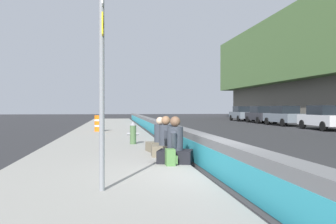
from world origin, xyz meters
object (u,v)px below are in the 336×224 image
construction_barrel (99,123)px  parked_car_midline (284,116)px  parked_car_fourth (324,118)px  parked_car_farther (242,114)px  route_sign_post (102,69)px  parked_car_far (261,114)px  backpack (171,157)px  fire_hydrant (133,132)px  seated_person_middle (166,143)px  seated_person_foreground (175,148)px  seated_person_rear (160,141)px

construction_barrel → parked_car_midline: 17.13m
construction_barrel → parked_car_midline: bearing=-63.7°
parked_car_fourth → parked_car_farther: size_ratio=1.00×
route_sign_post → parked_car_fourth: route_sign_post is taller
parked_car_far → backpack: bearing=153.3°
parked_car_far → fire_hydrant: bearing=146.4°
route_sign_post → parked_car_midline: 27.65m
route_sign_post → seated_person_middle: size_ratio=3.08×
seated_person_foreground → parked_car_far: size_ratio=0.26×
fire_hydrant → parked_car_midline: (15.50, -13.72, 0.27)m
fire_hydrant → parked_car_midline: parked_car_midline is taller
seated_person_foreground → parked_car_far: bearing=-26.8°
fire_hydrant → parked_car_farther: 30.04m
parked_car_far → seated_person_middle: bearing=151.9°
seated_person_foreground → construction_barrel: (12.86, 2.46, 0.11)m
route_sign_post → parked_car_far: bearing=-27.2°
seated_person_rear → parked_car_midline: parked_car_midline is taller
seated_person_rear → backpack: (-2.91, 0.10, -0.15)m
parked_car_midline → seated_person_middle: bearing=145.9°
route_sign_post → parked_car_farther: route_sign_post is taller
parked_car_fourth → parked_car_farther: bearing=-0.8°
parked_car_midline → parked_car_far: bearing=-1.7°
seated_person_middle → seated_person_rear: bearing=1.2°
route_sign_post → parked_car_fourth: 22.61m
seated_person_middle → parked_car_midline: (19.14, -12.95, 0.36)m
seated_person_foreground → construction_barrel: seated_person_foreground is taller
route_sign_post → seated_person_foreground: 3.84m
parked_car_fourth → construction_barrel: bearing=95.2°
parked_car_midline → parked_car_far: size_ratio=1.01×
seated_person_foreground → parked_car_far: 28.98m
route_sign_post → parked_car_farther: (34.53, -14.84, -1.35)m
backpack → seated_person_rear: bearing=-2.0°
seated_person_rear → construction_barrel: size_ratio=1.17×
seated_person_foreground → parked_car_midline: bearing=-32.2°
route_sign_post → seated_person_foreground: size_ratio=3.03×
parked_car_midline → parked_car_far: (5.42, -0.16, 0.00)m
seated_person_foreground → parked_car_midline: parked_car_midline is taller
seated_person_foreground → construction_barrel: bearing=10.8°
seated_person_foreground → parked_car_midline: (20.45, -12.89, 0.35)m
parked_car_fourth → parked_car_midline: bearing=-0.5°
parked_car_fourth → parked_car_midline: (6.19, -0.05, 0.00)m
construction_barrel → fire_hydrant: bearing=-168.3°
route_sign_post → parked_car_far: route_sign_post is taller
backpack → parked_car_farther: 34.65m
route_sign_post → seated_person_foreground: route_sign_post is taller
backpack → construction_barrel: bearing=9.7°
construction_barrel → parked_car_midline: (7.59, -15.35, 0.24)m
seated_person_foreground → construction_barrel: 13.09m
seated_person_middle → backpack: size_ratio=2.92×
seated_person_rear → parked_car_farther: size_ratio=0.24×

